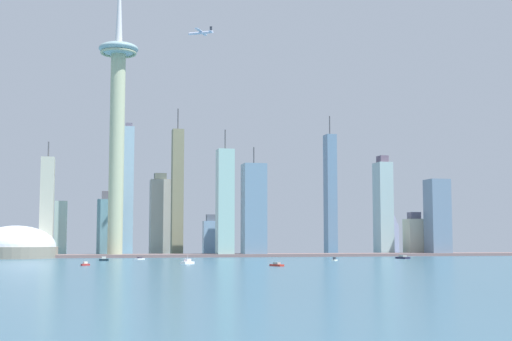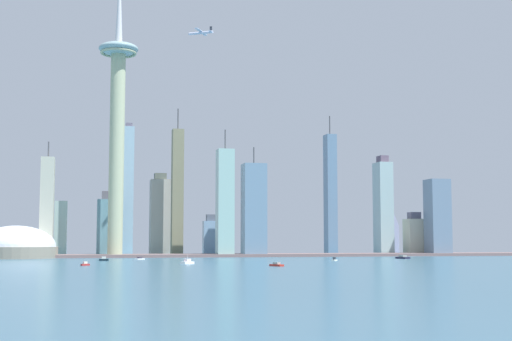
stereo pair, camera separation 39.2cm
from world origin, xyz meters
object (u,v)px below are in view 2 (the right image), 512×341
boat_7 (277,265)px  airplane (201,33)px  skyscraper_2 (330,194)px  boat_4 (403,257)px  skyscraper_0 (108,226)px  boat_3 (334,260)px  skyscraper_10 (128,190)px  skyscraper_11 (438,217)px  skyscraper_7 (61,229)px  skyscraper_9 (160,216)px  boat_2 (85,264)px  observation_tower (117,110)px  boat_1 (140,259)px  skyscraper_12 (391,228)px  skyscraper_8 (47,207)px  stadium_dome (16,248)px  skyscraper_3 (211,237)px  skyscraper_6 (383,207)px  skyscraper_13 (414,236)px  boat_6 (104,259)px  skyscraper_4 (225,203)px  boat_5 (187,262)px  skyscraper_1 (254,210)px  skyscraper_5 (177,192)px

boat_7 → airplane: airplane is taller
skyscraper_2 → boat_4: skyscraper_2 is taller
skyscraper_0 → boat_3: 310.32m
skyscraper_0 → skyscraper_10: skyscraper_10 is taller
skyscraper_0 → skyscraper_11: skyscraper_11 is taller
skyscraper_7 → skyscraper_9: skyscraper_9 is taller
boat_2 → observation_tower: bearing=-134.4°
observation_tower → skyscraper_0: (-6.51, 41.69, -135.08)m
boat_3 → boat_1: bearing=-75.9°
skyscraper_12 → boat_4: 240.89m
skyscraper_8 → boat_2: 292.50m
skyscraper_2 → skyscraper_10: 264.94m
stadium_dome → skyscraper_12: skyscraper_12 is taller
observation_tower → skyscraper_10: 117.72m
skyscraper_3 → skyscraper_6: (229.65, -3.91, 39.38)m
skyscraper_0 → skyscraper_13: 393.35m
skyscraper_3 → boat_6: 230.51m
skyscraper_6 → boat_1: size_ratio=9.18×
boat_3 → skyscraper_6: bearing=-173.6°
skyscraper_6 → boat_6: bearing=-153.6°
stadium_dome → skyscraper_4: 239.01m
skyscraper_9 → boat_5: 349.66m
boat_2 → boat_3: boat_3 is taller
skyscraper_1 → boat_6: skyscraper_1 is taller
observation_tower → airplane: bearing=-30.6°
airplane → skyscraper_3: bearing=-76.7°
skyscraper_4 → boat_6: 201.03m
skyscraper_5 → airplane: (10.96, -110.92, 174.21)m
boat_4 → airplane: bearing=57.6°
skyscraper_7 → skyscraper_10: size_ratio=0.40×
boat_6 → airplane: (104.73, 84.40, 252.39)m
skyscraper_0 → skyscraper_7: 61.06m
skyscraper_3 → boat_3: (78.32, -237.49, -22.01)m
skyscraper_3 → skyscraper_9: size_ratio=0.48×
skyscraper_10 → skyscraper_8: bearing=-149.8°
boat_2 → boat_7: (141.96, -45.74, -0.05)m
skyscraper_5 → skyscraper_9: bearing=112.6°
skyscraper_13 → boat_2: (-419.65, -294.77, -24.21)m
skyscraper_1 → skyscraper_7: size_ratio=1.97×
skyscraper_8 → boat_7: bearing=-60.6°
skyscraper_9 → skyscraper_11: skyscraper_9 is taller
boat_3 → airplane: size_ratio=0.29×
boat_2 → skyscraper_7: bearing=-122.1°
stadium_dome → skyscraper_9: size_ratio=0.84×
boat_7 → boat_3: bearing=122.3°
skyscraper_6 → skyscraper_10: 333.33m
skyscraper_4 → skyscraper_8: size_ratio=1.13×
skyscraper_9 → boat_5: skyscraper_9 is taller
skyscraper_6 → boat_7: size_ratio=9.24×
skyscraper_0 → skyscraper_13: size_ratio=1.39×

